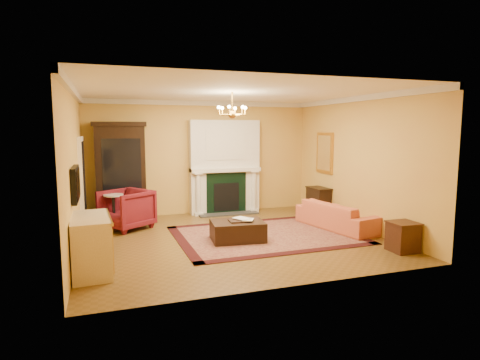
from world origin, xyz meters
name	(u,v)px	position (x,y,z in m)	size (l,w,h in m)	color
floor	(232,238)	(0.00, 0.00, -0.01)	(6.00, 5.50, 0.02)	brown
ceiling	(232,91)	(0.00, 0.00, 3.01)	(6.00, 5.50, 0.02)	white
wall_back	(201,158)	(0.00, 2.76, 1.50)	(6.00, 0.02, 3.00)	gold
wall_front	(292,184)	(0.00, -2.76, 1.50)	(6.00, 0.02, 3.00)	gold
wall_left	(74,172)	(-3.01, 0.00, 1.50)	(0.02, 5.50, 3.00)	gold
wall_right	(358,163)	(3.01, 0.00, 1.50)	(0.02, 5.50, 3.00)	gold
fireplace	(225,169)	(0.60, 2.57, 1.19)	(1.90, 0.70, 2.50)	silver
crown_molding	(219,98)	(0.00, 0.96, 2.94)	(6.00, 5.50, 0.12)	silver
doorway	(83,184)	(-2.95, 1.70, 1.05)	(0.08, 1.05, 2.10)	silver
tv_panel	(76,184)	(-2.95, -0.60, 1.35)	(0.09, 0.95, 0.58)	black
gilt_mirror	(325,153)	(2.97, 1.40, 1.65)	(0.06, 0.76, 1.05)	gold
chandelier	(232,112)	(0.00, 0.00, 2.61)	(0.63, 0.55, 0.53)	gold
oriental_rug	(266,235)	(0.74, -0.02, 0.01)	(3.77, 2.83, 0.02)	#450E1A
china_cabinet	(122,174)	(-2.09, 2.49, 1.17)	(1.17, 0.53, 2.33)	black
wingback_armchair	(126,207)	(-2.05, 1.53, 0.50)	(0.96, 0.90, 0.99)	maroon
pedestal_table	(114,209)	(-2.32, 1.65, 0.46)	(0.44, 0.44, 0.79)	black
commode	(91,244)	(-2.73, -1.19, 0.45)	(0.57, 1.21, 0.90)	beige
coral_sofa	(338,211)	(2.53, 0.02, 0.41)	(2.08, 0.61, 0.81)	#C2643D
end_table	(403,237)	(2.72, -1.89, 0.26)	(0.46, 0.46, 0.53)	#371D0F
console_table	(318,202)	(2.78, 1.33, 0.36)	(0.37, 0.65, 0.73)	black
leather_ottoman	(238,231)	(0.04, -0.23, 0.21)	(1.05, 0.76, 0.39)	black
ottoman_tray	(239,221)	(0.07, -0.25, 0.42)	(0.41, 0.32, 0.03)	black
book_a	(238,212)	(0.03, -0.26, 0.59)	(0.24, 0.03, 0.32)	gray
book_b	(243,213)	(0.15, -0.27, 0.57)	(0.20, 0.02, 0.28)	gray
topiary_left	(197,159)	(-0.17, 2.53, 1.49)	(0.18, 0.18, 0.47)	tan
topiary_right	(245,159)	(1.15, 2.53, 1.45)	(0.15, 0.15, 0.41)	tan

